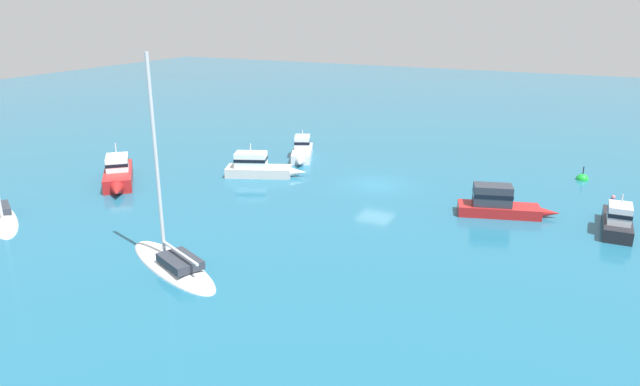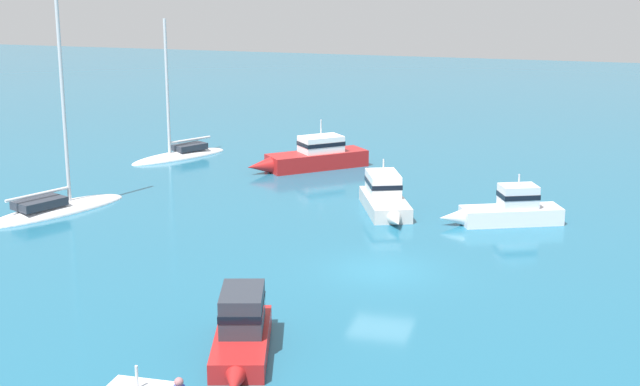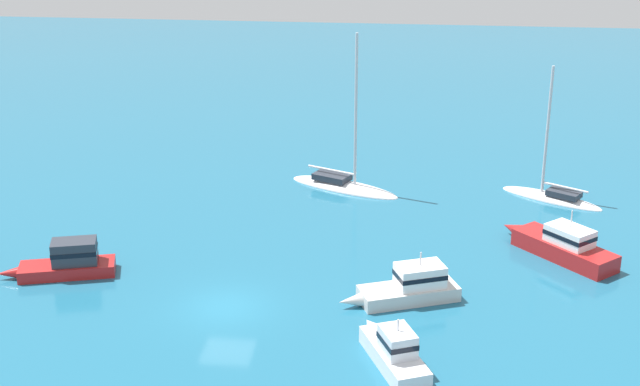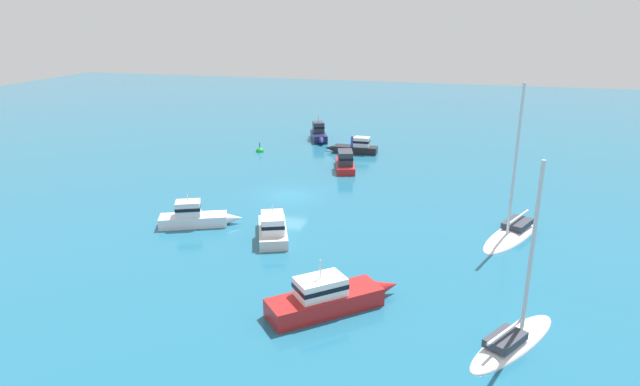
# 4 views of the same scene
# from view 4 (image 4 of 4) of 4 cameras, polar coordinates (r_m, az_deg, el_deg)

# --- Properties ---
(ground_plane) EXTENTS (160.00, 160.00, 0.00)m
(ground_plane) POSITION_cam_4_polar(r_m,az_deg,el_deg) (45.68, -3.17, -0.22)
(ground_plane) COLOR #1E607F
(launch) EXTENTS (2.97, 6.14, 1.91)m
(launch) POSITION_cam_4_polar(r_m,az_deg,el_deg) (53.03, 2.61, 3.27)
(launch) COLOR #B21E1E
(launch) RESTS_ON ground
(sailboat) EXTENTS (5.12, 8.00, 10.81)m
(sailboat) POSITION_cam_4_polar(r_m,az_deg,el_deg) (39.59, 19.27, -3.96)
(sailboat) COLOR white
(sailboat) RESTS_ON ground
(motor_cruiser) EXTENTS (3.24, 5.65, 2.91)m
(motor_cruiser) POSITION_cam_4_polar(r_m,az_deg,el_deg) (65.26, -0.12, 6.15)
(motor_cruiser) COLOR #191E4C
(motor_cruiser) RESTS_ON ground
(cabin_cruiser) EXTENTS (5.76, 1.58, 2.38)m
(cabin_cruiser) POSITION_cam_4_polar(r_m,az_deg,el_deg) (59.39, 3.68, 4.78)
(cabin_cruiser) COLOR black
(cabin_cruiser) RESTS_ON ground
(motor_cruiser_1) EXTENTS (3.52, 6.07, 2.51)m
(motor_cruiser_1) POSITION_cam_4_polar(r_m,az_deg,el_deg) (37.01, -4.94, -3.59)
(motor_cruiser_1) COLOR silver
(motor_cruiser_1) RESTS_ON ground
(powerboat) EXTENTS (5.78, 3.38, 2.37)m
(powerboat) POSITION_cam_4_polar(r_m,az_deg,el_deg) (39.95, -12.82, -2.40)
(powerboat) COLOR white
(powerboat) RESTS_ON ground
(yacht) EXTENTS (4.96, 6.63, 8.96)m
(yacht) POSITION_cam_4_polar(r_m,az_deg,el_deg) (27.46, 19.38, -14.21)
(yacht) COLOR white
(yacht) RESTS_ON ground
(launch_1) EXTENTS (6.44, 6.03, 2.89)m
(launch_1) POSITION_cam_4_polar(r_m,az_deg,el_deg) (28.34, 0.94, -10.70)
(launch_1) COLOR #B21E1E
(launch_1) RESTS_ON ground
(channel_buoy) EXTENTS (0.90, 0.90, 1.44)m
(channel_buoy) POSITION_cam_4_polar(r_m,az_deg,el_deg) (60.31, -6.25, 4.29)
(channel_buoy) COLOR green
(channel_buoy) RESTS_ON ground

